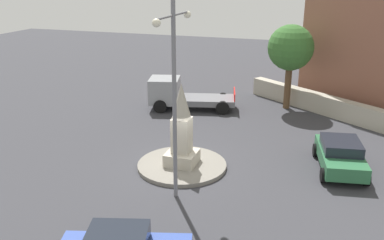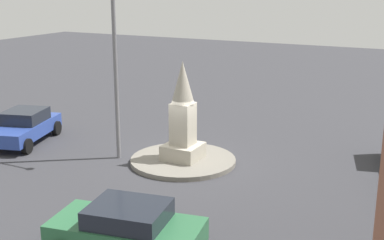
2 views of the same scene
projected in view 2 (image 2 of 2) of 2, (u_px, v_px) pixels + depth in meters
ground_plane at (183, 163)px, 20.11m from camera, size 80.00×80.00×0.00m
traffic_island at (183, 160)px, 20.08m from camera, size 4.08×4.08×0.18m
monument at (183, 118)px, 19.64m from camera, size 1.36×1.36×3.80m
streetlamp at (114, 43)px, 19.48m from camera, size 3.25×0.28×7.61m
car_green_far_side at (127, 229)px, 13.14m from camera, size 4.11×2.51×1.40m
car_blue_parked_left at (24, 126)px, 22.47m from camera, size 2.80×4.25×1.42m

